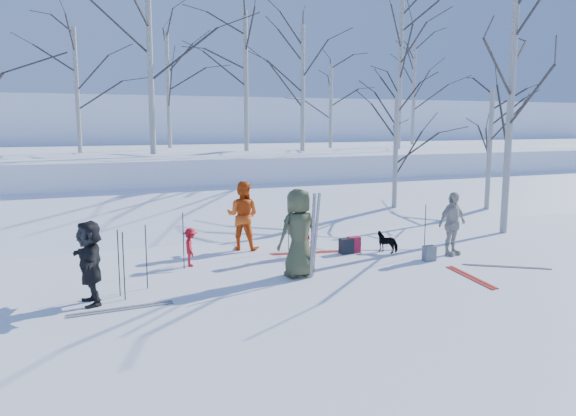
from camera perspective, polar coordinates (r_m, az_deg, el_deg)
name	(u,v)px	position (r m, az deg, el deg)	size (l,w,h in m)	color
ground	(313,274)	(12.84, 2.60, -6.68)	(120.00, 120.00, 0.00)	white
snow_ramp	(226,219)	(19.22, -6.33, -1.10)	(70.00, 9.50, 1.40)	white
snow_plateau	(169,171)	(28.79, -12.00, 3.71)	(70.00, 18.00, 2.20)	white
far_hill	(121,139)	(49.50, -16.62, 6.71)	(90.00, 30.00, 6.00)	white
skier_olive_center	(299,233)	(12.40, 1.08, -2.56)	(0.96, 0.63, 1.97)	#40482B
skier_red_north	(301,225)	(14.34, 1.38, -1.71)	(0.59, 0.39, 1.63)	red
skier_redor_behind	(243,215)	(15.12, -4.62, -0.76)	(0.90, 0.70, 1.85)	#D64E10
skier_red_seated	(191,247)	(13.59, -9.86, -3.94)	(0.60, 0.34, 0.92)	red
skier_cream_east	(452,224)	(15.05, 16.33, -1.54)	(0.96, 0.40, 1.64)	beige
skier_grey_west	(90,263)	(11.20, -19.48, -5.24)	(1.49, 0.47, 1.60)	black
dog	(388,242)	(15.09, 10.08, -3.42)	(0.29, 0.65, 0.55)	black
upright_ski_left	(313,236)	(12.23, 2.51, -2.88)	(0.07, 0.02, 1.90)	silver
upright_ski_right	(316,235)	(12.35, 2.84, -2.77)	(0.07, 0.02, 1.90)	silver
ski_pair_a	(506,267)	(14.37, 21.29, -5.57)	(1.67, 1.25, 0.02)	silver
ski_pair_b	(121,309)	(10.91, -16.57, -9.79)	(1.91, 0.29, 0.02)	silver
ski_pair_c	(471,277)	(13.16, 18.06, -6.69)	(0.51, 1.91, 0.02)	red
ski_pair_d	(307,253)	(14.82, 1.90, -4.55)	(1.90, 0.57, 0.02)	red
ski_pole_a	(146,257)	(11.92, -14.19, -4.83)	(0.02, 0.02, 1.34)	black
ski_pole_b	(289,226)	(14.99, 0.05, -1.81)	(0.02, 0.02, 1.34)	black
ski_pole_c	(119,263)	(11.55, -16.82, -5.38)	(0.02, 0.02, 1.34)	black
ski_pole_d	(425,230)	(14.78, 13.74, -2.22)	(0.02, 0.02, 1.34)	black
ski_pole_e	(183,241)	(13.32, -10.58, -3.29)	(0.02, 0.02, 1.34)	black
ski_pole_f	(124,266)	(11.28, -16.35, -5.69)	(0.02, 0.02, 1.34)	black
backpack_red	(354,245)	(14.93, 6.69, -3.72)	(0.32, 0.22, 0.42)	#AE1A33
backpack_grey	(429,253)	(14.38, 14.16, -4.48)	(0.30, 0.20, 0.38)	slate
backpack_dark	(346,246)	(14.80, 5.94, -3.86)	(0.34, 0.24, 0.40)	black
birch_plateau_a	(414,95)	(31.81, 12.66, 11.12)	(4.33, 4.33, 5.34)	silver
birch_plateau_b	(77,91)	(24.09, -20.65, 11.08)	(4.01, 4.01, 4.87)	silver
birch_plateau_d	(150,48)	(22.43, -13.88, 15.50)	(6.14, 6.14, 7.91)	silver
birch_plateau_e	(303,89)	(23.91, 1.50, 12.02)	(4.23, 4.23, 5.18)	silver
birch_plateau_g	(246,82)	(24.05, -4.30, 12.66)	(4.63, 4.63, 5.75)	silver
birch_plateau_h	(331,106)	(27.28, 4.37, 10.27)	(3.35, 3.35, 3.94)	silver
birch_plateau_i	(400,72)	(26.31, 11.33, 13.42)	(5.43, 5.43, 6.90)	silver
birch_plateau_j	(168,91)	(27.43, -12.08, 11.58)	(4.35, 4.35, 5.35)	silver
birch_edge_b	(510,118)	(18.45, 21.60, 8.54)	(5.57, 5.57, 7.09)	silver
birch_edge_c	(489,152)	(21.82, 19.78, 5.34)	(3.85, 3.85, 4.64)	silver
birch_edge_e	(395,158)	(20.08, 10.86, 5.05)	(3.65, 3.65, 4.36)	silver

